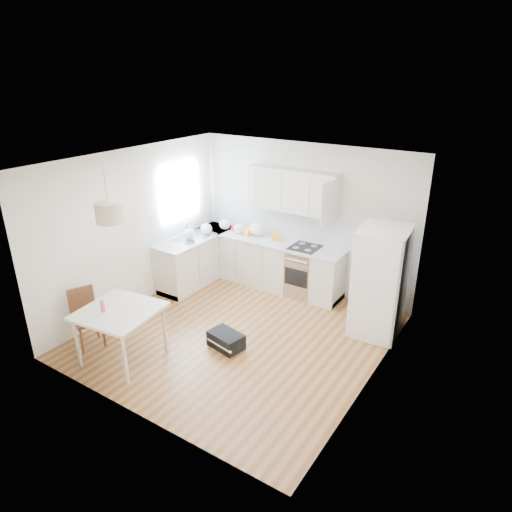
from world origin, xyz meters
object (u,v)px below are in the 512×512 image
Objects in this scene: refrigerator at (381,282)px; dining_chair at (87,319)px; gym_bag at (226,340)px; dining_table at (120,315)px.

dining_chair is (-3.45, -2.74, -0.41)m from refrigerator.
dining_chair is 1.73× the size of gym_bag.
dining_table is 2.16× the size of gym_bag.
gym_bag is (-1.71, -1.67, -0.73)m from refrigerator.
dining_table is 1.25× the size of dining_chair.
gym_bag is at bearing 53.04° from dining_chair.
dining_table is 0.73m from dining_chair.
dining_table is at bearing 24.97° from dining_chair.
refrigerator is at bearing 60.03° from dining_chair.
refrigerator is 1.53× the size of dining_table.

